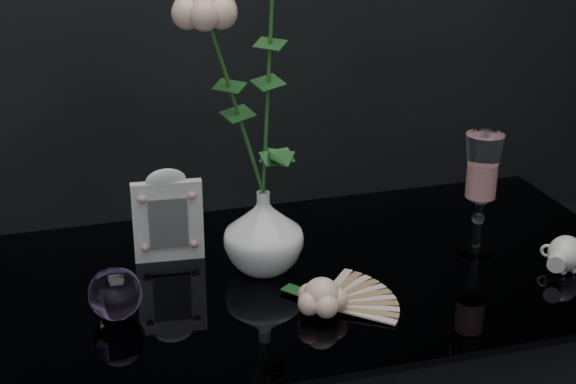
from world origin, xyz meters
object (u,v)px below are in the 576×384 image
object	(u,v)px
picture_frame	(168,215)
loose_rose	(322,296)
vase	(264,231)
paperweight	(115,294)
wine_glass	(480,194)
pearl_jar	(566,252)

from	to	relation	value
picture_frame	loose_rose	size ratio (longest dim) A/B	0.96
vase	loose_rose	xyz separation A→B (m)	(0.04, -0.16, -0.04)
picture_frame	loose_rose	distance (m)	0.31
paperweight	picture_frame	bearing A→B (deg)	57.90
wine_glass	pearl_jar	world-z (taller)	wine_glass
vase	picture_frame	bearing A→B (deg)	150.21
paperweight	loose_rose	size ratio (longest dim) A/B	0.47
pearl_jar	vase	bearing A→B (deg)	-158.74
vase	wine_glass	world-z (taller)	wine_glass
picture_frame	pearl_jar	size ratio (longest dim) A/B	0.78
vase	paperweight	size ratio (longest dim) A/B	1.72
wine_glass	paperweight	world-z (taller)	wine_glass
picture_frame	paperweight	world-z (taller)	picture_frame
wine_glass	picture_frame	world-z (taller)	wine_glass
loose_rose	pearl_jar	xyz separation A→B (m)	(0.43, 0.03, 0.00)
wine_glass	vase	bearing A→B (deg)	174.87
pearl_jar	paperweight	bearing A→B (deg)	-146.30
picture_frame	pearl_jar	world-z (taller)	picture_frame
picture_frame	paperweight	size ratio (longest dim) A/B	2.04
pearl_jar	picture_frame	bearing A→B (deg)	-162.08
picture_frame	paperweight	xyz separation A→B (m)	(-0.11, -0.17, -0.04)
loose_rose	wine_glass	bearing A→B (deg)	39.78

